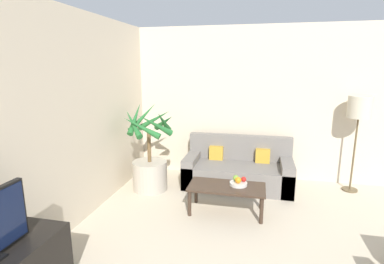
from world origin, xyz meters
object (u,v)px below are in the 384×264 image
at_px(potted_palm, 150,163).
at_px(apple_red, 244,179).
at_px(apple_green, 236,178).
at_px(coffee_table, 227,189).
at_px(orange_fruit, 238,180).
at_px(floor_lamp, 359,111).
at_px(sofa_loveseat, 238,170).
at_px(fruit_bowl, 238,184).

xyz_separation_m(potted_palm, apple_red, (1.55, -0.43, 0.01)).
xyz_separation_m(potted_palm, apple_green, (1.44, -0.41, 0.01)).
xyz_separation_m(coffee_table, orange_fruit, (0.15, 0.03, 0.14)).
distance_m(floor_lamp, orange_fruit, 2.28).
bearing_deg(coffee_table, apple_green, 46.57).
bearing_deg(sofa_loveseat, orange_fruit, -85.86).
relative_size(potted_palm, fruit_bowl, 5.90).
bearing_deg(fruit_bowl, apple_green, 126.62).
xyz_separation_m(floor_lamp, coffee_table, (-1.91, -1.21, -0.98)).
xyz_separation_m(potted_palm, fruit_bowl, (1.48, -0.46, -0.05)).
height_order(fruit_bowl, apple_green, apple_green).
bearing_deg(apple_green, potted_palm, 164.12).
bearing_deg(floor_lamp, potted_palm, -168.14).
height_order(apple_red, orange_fruit, orange_fruit).
relative_size(potted_palm, sofa_loveseat, 0.81).
xyz_separation_m(sofa_loveseat, coffee_table, (-0.08, -1.02, 0.07)).
bearing_deg(apple_green, apple_red, -8.91).
relative_size(coffee_table, orange_fruit, 11.95).
xyz_separation_m(coffee_table, apple_green, (0.11, 0.12, 0.13)).
bearing_deg(orange_fruit, sofa_loveseat, 94.14).
distance_m(fruit_bowl, orange_fruit, 0.07).
bearing_deg(apple_red, orange_fruit, -133.86).
relative_size(sofa_loveseat, coffee_table, 1.70).
distance_m(sofa_loveseat, fruit_bowl, 0.97).
bearing_deg(potted_palm, sofa_loveseat, 19.46).
distance_m(apple_red, orange_fruit, 0.10).
distance_m(coffee_table, fruit_bowl, 0.18).
height_order(potted_palm, sofa_loveseat, potted_palm).
bearing_deg(potted_palm, coffee_table, -21.68).
height_order(floor_lamp, coffee_table, floor_lamp).
relative_size(coffee_table, apple_red, 14.47).
relative_size(sofa_loveseat, orange_fruit, 20.34).
relative_size(coffee_table, fruit_bowl, 4.30).
height_order(coffee_table, apple_red, apple_red).
bearing_deg(sofa_loveseat, potted_palm, -160.54).
bearing_deg(apple_red, sofa_loveseat, 98.75).
distance_m(sofa_loveseat, apple_red, 0.95).
relative_size(potted_palm, apple_red, 19.87).
distance_m(fruit_bowl, apple_green, 0.09).
height_order(potted_palm, floor_lamp, floor_lamp).
bearing_deg(fruit_bowl, apple_red, 29.02).
height_order(apple_green, orange_fruit, orange_fruit).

